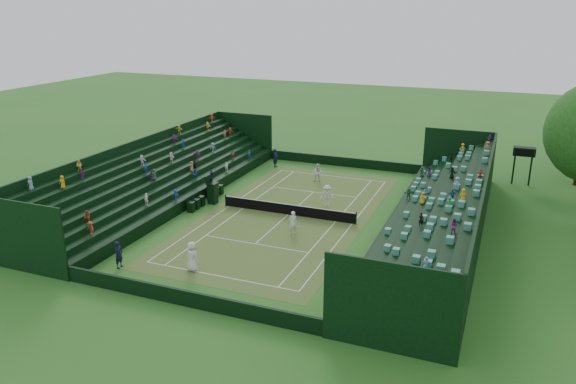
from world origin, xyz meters
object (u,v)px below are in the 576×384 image
at_px(player_near_east, 293,223).
at_px(player_far_west, 318,173).
at_px(player_far_east, 327,195).
at_px(tennis_net, 288,209).
at_px(player_near_west, 192,257).
at_px(umpire_chair, 212,190).

distance_m(player_near_east, player_far_west, 13.51).
distance_m(player_far_west, player_far_east, 6.98).
height_order(tennis_net, player_far_west, player_far_west).
bearing_deg(player_near_west, player_near_east, -96.56).
distance_m(player_near_west, player_far_west, 21.52).
distance_m(tennis_net, player_near_west, 11.98).
bearing_deg(player_far_east, umpire_chair, 171.67).
bearing_deg(player_far_west, player_near_west, -115.39).
bearing_deg(player_far_east, player_near_west, -132.28).
distance_m(umpire_chair, player_near_west, 13.10).
bearing_deg(player_far_west, player_far_east, -86.92).
bearing_deg(umpire_chair, player_far_east, 18.31).
bearing_deg(player_far_east, player_near_east, -120.27).
xyz_separation_m(player_near_east, player_far_east, (0.44, 6.95, 0.02)).
distance_m(tennis_net, player_near_east, 4.07).
relative_size(player_near_west, player_far_west, 1.11).
bearing_deg(player_near_east, umpire_chair, -57.73).
bearing_deg(player_near_west, umpire_chair, -48.29).
distance_m(player_near_east, player_far_east, 6.96).
height_order(player_near_east, player_far_west, player_near_east).
distance_m(umpire_chair, player_near_east, 9.79).
xyz_separation_m(player_far_west, player_far_east, (2.96, -6.33, 0.02)).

